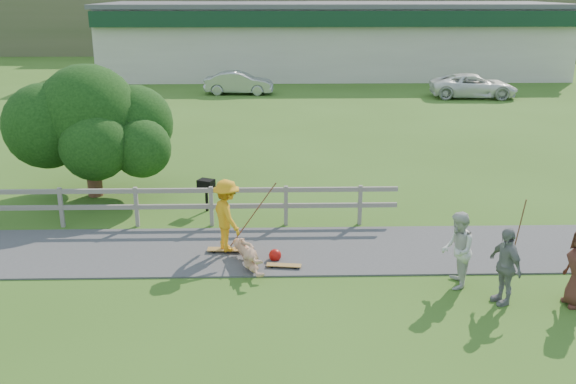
% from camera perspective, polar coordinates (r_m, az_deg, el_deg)
% --- Properties ---
extents(ground, '(260.00, 260.00, 0.00)m').
position_cam_1_polar(ground, '(14.38, 0.11, -7.58)').
color(ground, '#365D1A').
rests_on(ground, ground).
extents(path, '(34.00, 3.00, 0.04)m').
position_cam_1_polar(path, '(15.74, -0.04, -5.18)').
color(path, '#3D3D40').
rests_on(path, ground).
extents(fence, '(15.05, 0.10, 1.10)m').
position_cam_1_polar(fence, '(17.69, -15.31, -0.78)').
color(fence, slate).
rests_on(fence, ground).
extents(strip_mall, '(32.50, 10.75, 5.10)m').
position_cam_1_polar(strip_mall, '(48.26, 3.84, 13.46)').
color(strip_mall, '#BDB6A6').
rests_on(strip_mall, ground).
extents(skater_rider, '(1.09, 1.30, 1.75)m').
position_cam_1_polar(skater_rider, '(15.35, -5.44, -2.44)').
color(skater_rider, orange).
rests_on(skater_rider, ground).
extents(skater_fallen, '(1.73, 0.88, 0.61)m').
position_cam_1_polar(skater_fallen, '(14.76, -3.50, -5.61)').
color(skater_fallen, tan).
rests_on(skater_fallen, ground).
extents(spectator_a, '(0.78, 0.92, 1.67)m').
position_cam_1_polar(spectator_a, '(14.10, 14.82, -5.03)').
color(spectator_a, beige).
rests_on(spectator_a, ground).
extents(spectator_b, '(0.64, 1.02, 1.62)m').
position_cam_1_polar(spectator_b, '(13.69, 18.74, -6.22)').
color(spectator_b, gray).
rests_on(spectator_b, ground).
extents(car_silver, '(4.18, 1.70, 1.35)m').
position_cam_1_polar(car_silver, '(39.14, -4.39, 9.64)').
color(car_silver, '#9D9FA4').
rests_on(car_silver, ground).
extents(car_white, '(5.14, 2.73, 1.37)m').
position_cam_1_polar(car_white, '(39.24, 16.15, 9.05)').
color(car_white, white).
rests_on(car_white, ground).
extents(tree, '(4.82, 4.82, 3.46)m').
position_cam_1_polar(tree, '(20.28, -17.13, 4.36)').
color(tree, black).
rests_on(tree, ground).
extents(bbq, '(0.53, 0.48, 0.94)m').
position_cam_1_polar(bbq, '(18.48, -7.25, -0.30)').
color(bbq, black).
rests_on(bbq, ground).
extents(longboard_rider, '(1.00, 0.29, 0.11)m').
position_cam_1_polar(longboard_rider, '(15.65, -5.36, -5.26)').
color(longboard_rider, olive).
rests_on(longboard_rider, ground).
extents(longboard_fallen, '(0.81, 0.30, 0.09)m').
position_cam_1_polar(longboard_fallen, '(14.77, -0.37, -6.68)').
color(longboard_fallen, olive).
rests_on(longboard_fallen, ground).
extents(helmet, '(0.30, 0.30, 0.30)m').
position_cam_1_polar(helmet, '(15.14, -1.16, -5.63)').
color(helmet, '#B1110B').
rests_on(helmet, ground).
extents(pole_rider, '(0.03, 0.03, 2.02)m').
position_cam_1_polar(pole_rider, '(15.65, -3.17, -1.46)').
color(pole_rider, brown).
rests_on(pole_rider, ground).
extents(pole_spec_left, '(0.03, 0.03, 1.85)m').
position_cam_1_polar(pole_spec_left, '(14.84, 19.64, -3.96)').
color(pole_spec_left, brown).
rests_on(pole_spec_left, ground).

